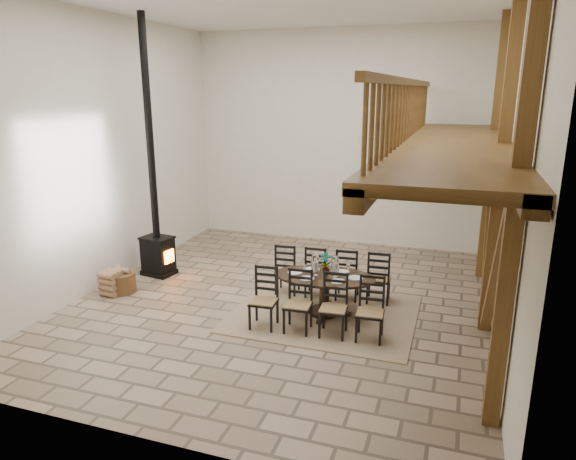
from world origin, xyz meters
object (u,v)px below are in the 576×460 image
(dining_table, at_px, (324,294))
(wood_stove, at_px, (156,220))
(log_basket, at_px, (120,281))
(log_stack, at_px, (111,283))

(dining_table, distance_m, wood_stove, 3.84)
(wood_stove, xyz_separation_m, log_basket, (-0.16, -1.03, -0.94))
(dining_table, relative_size, log_basket, 3.92)
(log_basket, height_order, log_stack, log_basket)
(dining_table, bearing_deg, log_basket, 179.74)
(wood_stove, bearing_deg, dining_table, -2.62)
(dining_table, height_order, wood_stove, wood_stove)
(wood_stove, relative_size, log_stack, 10.90)
(log_basket, bearing_deg, dining_table, 3.69)
(wood_stove, distance_m, log_basket, 1.41)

